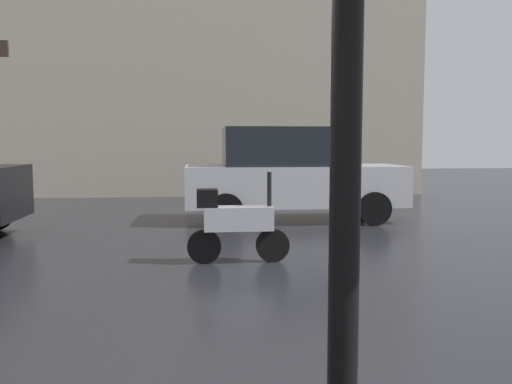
# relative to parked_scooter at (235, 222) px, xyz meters

# --- Properties ---
(parked_scooter) EXTENTS (1.39, 0.32, 1.23)m
(parked_scooter) POSITION_rel_parked_scooter_xyz_m (0.00, 0.00, 0.00)
(parked_scooter) COLOR black
(parked_scooter) RESTS_ON ground
(parked_car_left) EXTENTS (4.49, 1.84, 1.94)m
(parked_car_left) POSITION_rel_parked_scooter_xyz_m (1.41, 3.83, 0.43)
(parked_car_left) COLOR silver
(parked_car_left) RESTS_ON ground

